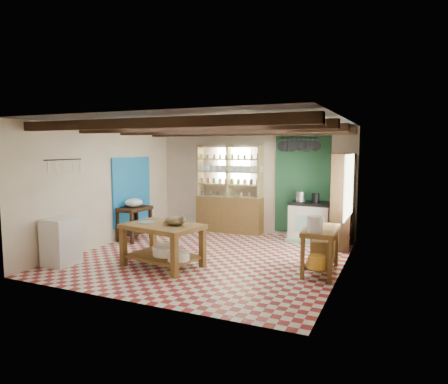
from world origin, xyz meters
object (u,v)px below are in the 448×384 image
at_px(right_counter, 320,250).
at_px(cat, 175,221).
at_px(prep_table, 134,224).
at_px(white_cabinet, 61,241).
at_px(work_table, 163,245).
at_px(stove, 311,222).

distance_m(right_counter, cat, 2.56).
height_order(prep_table, white_cabinet, white_cabinet).
height_order(work_table, right_counter, right_counter).
height_order(prep_table, cat, cat).
relative_size(stove, cat, 2.46).
distance_m(stove, cat, 3.52).
bearing_deg(white_cabinet, cat, 16.33).
bearing_deg(stove, prep_table, -155.30).
distance_m(prep_table, white_cabinet, 2.15).
distance_m(stove, white_cabinet, 5.27).
bearing_deg(work_table, white_cabinet, -149.31).
distance_m(work_table, white_cabinet, 1.87).
bearing_deg(white_cabinet, stove, 42.38).
xyz_separation_m(work_table, right_counter, (2.65, 0.78, 0.00)).
relative_size(right_counter, cat, 2.88).
relative_size(white_cabinet, cat, 2.30).
xyz_separation_m(stove, cat, (-1.75, -3.03, 0.40)).
bearing_deg(right_counter, cat, -164.63).
bearing_deg(work_table, right_counter, 26.29).
relative_size(work_table, stove, 1.48).
height_order(work_table, prep_table, prep_table).
height_order(work_table, cat, cat).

